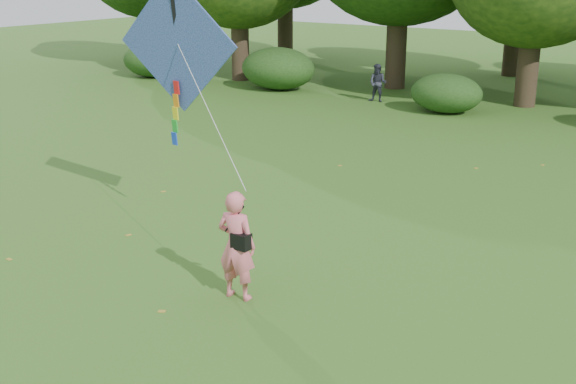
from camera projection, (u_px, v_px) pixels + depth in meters
The scene contains 7 objects.
ground at pixel (246, 327), 10.87m from camera, with size 100.00×100.00×0.00m, color #265114.
man_kite_flyer at pixel (237, 245), 11.56m from camera, with size 0.67×0.44×1.82m, color #E56C79.
bystander_left at pixel (378, 83), 28.27m from camera, with size 0.72×0.56×1.48m, color #2B2D3A.
crossbody_bag at pixel (241, 240), 11.43m from camera, with size 0.43×0.20×0.72m.
flying_kite at pixel (178, 46), 13.73m from camera, with size 4.45×2.20×3.36m.
shrub_band at pixel (542, 96), 24.82m from camera, with size 39.15×3.22×1.88m.
fallen_leaves at pixel (344, 238), 14.35m from camera, with size 10.59×15.90×0.01m.
Camera 1 is at (6.04, -7.66, 5.23)m, focal length 45.00 mm.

